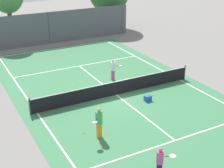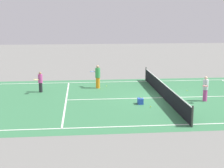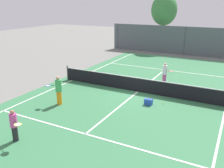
{
  "view_description": "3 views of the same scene",
  "coord_description": "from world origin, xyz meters",
  "px_view_note": "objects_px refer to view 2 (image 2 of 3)",
  "views": [
    {
      "loc": [
        -9.88,
        -17.73,
        9.6
      ],
      "look_at": [
        -0.73,
        -0.76,
        1.24
      ],
      "focal_mm": 52.83,
      "sensor_mm": 36.0,
      "label": 1
    },
    {
      "loc": [
        21.18,
        -5.41,
        5.53
      ],
      "look_at": [
        -0.08,
        -3.4,
        0.99
      ],
      "focal_mm": 53.65,
      "sensor_mm": 36.0,
      "label": 2
    },
    {
      "loc": [
        5.75,
        -14.71,
        5.79
      ],
      "look_at": [
        -1.19,
        -1.52,
        0.82
      ],
      "focal_mm": 39.44,
      "sensor_mm": 36.0,
      "label": 3
    }
  ],
  "objects_px": {
    "ball_crate": "(140,101)",
    "tennis_ball_4": "(187,91)",
    "player_1": "(40,82)",
    "player_2": "(98,76)",
    "player_0": "(205,88)",
    "tennis_ball_2": "(151,107)",
    "tennis_ball_3": "(107,86)"
  },
  "relations": [
    {
      "from": "player_1",
      "to": "player_2",
      "type": "xyz_separation_m",
      "value": [
        -0.95,
        4.12,
        0.14
      ]
    },
    {
      "from": "ball_crate",
      "to": "tennis_ball_4",
      "type": "xyz_separation_m",
      "value": [
        -3.17,
        3.99,
        -0.15
      ]
    },
    {
      "from": "player_2",
      "to": "ball_crate",
      "type": "xyz_separation_m",
      "value": [
        4.73,
        2.4,
        -0.72
      ]
    },
    {
      "from": "player_1",
      "to": "tennis_ball_4",
      "type": "distance_m",
      "value": 10.56
    },
    {
      "from": "player_1",
      "to": "player_0",
      "type": "bearing_deg",
      "value": 72.03
    },
    {
      "from": "player_0",
      "to": "tennis_ball_2",
      "type": "height_order",
      "value": "player_0"
    },
    {
      "from": "tennis_ball_3",
      "to": "tennis_ball_4",
      "type": "relative_size",
      "value": 1.0
    },
    {
      "from": "ball_crate",
      "to": "tennis_ball_2",
      "type": "xyz_separation_m",
      "value": [
        0.77,
        0.48,
        -0.15
      ]
    },
    {
      "from": "player_0",
      "to": "player_1",
      "type": "height_order",
      "value": "player_0"
    },
    {
      "from": "player_2",
      "to": "ball_crate",
      "type": "relative_size",
      "value": 3.85
    },
    {
      "from": "tennis_ball_3",
      "to": "player_0",
      "type": "bearing_deg",
      "value": 49.88
    },
    {
      "from": "tennis_ball_3",
      "to": "tennis_ball_4",
      "type": "height_order",
      "value": "same"
    },
    {
      "from": "ball_crate",
      "to": "tennis_ball_4",
      "type": "height_order",
      "value": "ball_crate"
    },
    {
      "from": "player_1",
      "to": "tennis_ball_4",
      "type": "height_order",
      "value": "player_1"
    },
    {
      "from": "tennis_ball_4",
      "to": "player_2",
      "type": "bearing_deg",
      "value": -103.76
    },
    {
      "from": "ball_crate",
      "to": "tennis_ball_4",
      "type": "distance_m",
      "value": 5.1
    },
    {
      "from": "player_2",
      "to": "tennis_ball_4",
      "type": "relative_size",
      "value": 26.39
    },
    {
      "from": "player_1",
      "to": "ball_crate",
      "type": "height_order",
      "value": "player_1"
    },
    {
      "from": "tennis_ball_3",
      "to": "tennis_ball_4",
      "type": "bearing_deg",
      "value": 69.59
    },
    {
      "from": "player_0",
      "to": "player_2",
      "type": "distance_m",
      "value": 7.98
    },
    {
      "from": "tennis_ball_2",
      "to": "tennis_ball_4",
      "type": "xyz_separation_m",
      "value": [
        -3.94,
        3.51,
        0.0
      ]
    },
    {
      "from": "player_1",
      "to": "ball_crate",
      "type": "relative_size",
      "value": 3.24
    },
    {
      "from": "tennis_ball_2",
      "to": "tennis_ball_3",
      "type": "relative_size",
      "value": 1.0
    },
    {
      "from": "tennis_ball_2",
      "to": "tennis_ball_4",
      "type": "height_order",
      "value": "same"
    },
    {
      "from": "player_0",
      "to": "tennis_ball_3",
      "type": "height_order",
      "value": "player_0"
    },
    {
      "from": "player_0",
      "to": "tennis_ball_4",
      "type": "relative_size",
      "value": 24.4
    },
    {
      "from": "player_0",
      "to": "player_2",
      "type": "height_order",
      "value": "player_2"
    },
    {
      "from": "player_2",
      "to": "player_1",
      "type": "bearing_deg",
      "value": -76.98
    },
    {
      "from": "player_2",
      "to": "tennis_ball_2",
      "type": "distance_m",
      "value": 6.27
    },
    {
      "from": "player_0",
      "to": "tennis_ball_4",
      "type": "height_order",
      "value": "player_0"
    },
    {
      "from": "player_0",
      "to": "player_2",
      "type": "xyz_separation_m",
      "value": [
        -4.44,
        -6.63,
        0.07
      ]
    },
    {
      "from": "player_2",
      "to": "tennis_ball_4",
      "type": "bearing_deg",
      "value": 76.24
    }
  ]
}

